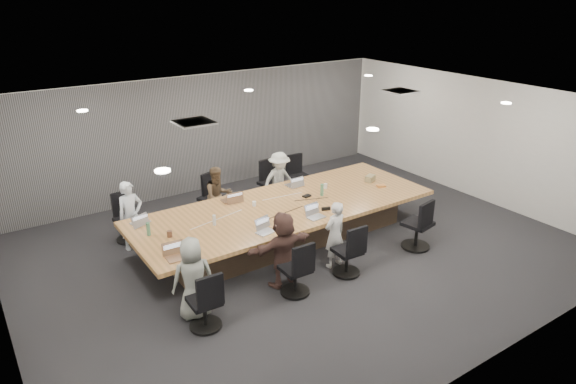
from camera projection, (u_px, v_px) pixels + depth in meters
floor at (300, 249)px, 9.87m from camera, size 10.00×8.00×0.00m
ceiling at (301, 105)px, 8.82m from camera, size 10.00×8.00×0.00m
wall_back at (205, 133)px, 12.42m from camera, size 10.00×0.00×2.80m
wall_front at (489, 277)px, 6.27m from camera, size 10.00×0.00×2.80m
wall_right at (475, 138)px, 11.94m from camera, size 0.00×8.00×2.80m
curtain at (206, 133)px, 12.36m from camera, size 9.80×0.04×2.80m
conference_table at (285, 221)px, 10.10m from camera, size 6.00×2.20×0.74m
chair_0 at (127, 224)px, 10.07m from camera, size 0.52×0.52×0.73m
chair_1 at (212, 202)px, 11.01m from camera, size 0.66×0.66×0.78m
chair_2 at (271, 187)px, 11.79m from camera, size 0.63×0.63×0.83m
chair_3 at (300, 180)px, 12.22m from camera, size 0.58×0.58×0.79m
chair_4 at (204, 305)px, 7.48m from camera, size 0.53×0.53×0.75m
chair_5 at (295, 273)px, 8.32m from camera, size 0.53×0.53×0.76m
chair_6 at (347, 255)px, 8.89m from camera, size 0.54×0.54×0.75m
chair_7 at (417, 228)px, 9.77m from camera, size 0.68×0.68×0.85m
person_0 at (131, 216)px, 9.68m from camera, size 0.53×0.39×1.35m
laptop_0 at (140, 222)px, 9.23m from camera, size 0.36×0.29×0.02m
person_1 at (218, 196)px, 10.65m from camera, size 0.63×0.50×1.28m
laptop_1 at (231, 200)px, 10.19m from camera, size 0.37×0.26×0.02m
person_2 at (279, 181)px, 11.43m from camera, size 0.86×0.50×1.33m
laptop_2 at (293, 185)px, 10.97m from camera, size 0.34×0.24×0.02m
person_4 at (193, 278)px, 7.64m from camera, size 0.71×0.53×1.31m
laptop_4 at (178, 258)px, 8.03m from camera, size 0.36×0.25×0.02m
person_5 at (283, 249)px, 8.48m from camera, size 1.23×0.41×1.32m
laptop_5 at (266, 232)px, 8.87m from camera, size 0.35×0.27×0.02m
person_6 at (335, 235)px, 9.06m from camera, size 0.48×0.34×1.24m
laptop_6 at (316, 217)px, 9.44m from camera, size 0.34×0.24×0.02m
bottle_green_left at (148, 229)px, 8.74m from camera, size 0.09×0.09×0.23m
bottle_green_right at (322, 190)px, 10.40m from camera, size 0.08×0.08×0.24m
bottle_clear at (214, 220)px, 9.11m from camera, size 0.06×0.06×0.19m
cup_white_far at (254, 204)px, 9.92m from camera, size 0.08×0.08×0.09m
cup_white_near at (326, 186)px, 10.79m from camera, size 0.09×0.09×0.10m
mug_brown at (170, 234)px, 8.70m from camera, size 0.11×0.11×0.11m
mic_left at (279, 220)px, 9.33m from camera, size 0.14×0.10×0.03m
mic_right at (307, 196)px, 10.37m from camera, size 0.18×0.14×0.03m
stapler at (326, 209)px, 9.74m from camera, size 0.17×0.10×0.06m
canvas_bag at (370, 178)px, 11.18m from camera, size 0.28×0.23×0.13m
snack_packet at (381, 186)px, 10.88m from camera, size 0.21×0.17×0.04m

